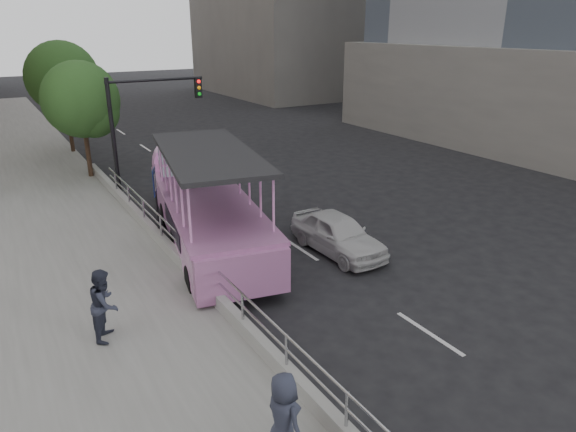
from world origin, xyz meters
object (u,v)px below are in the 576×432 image
at_px(car, 338,234).
at_px(pedestrian_far, 284,418).
at_px(duck_boat, 203,204).
at_px(street_tree_near, 84,103).
at_px(traffic_signal, 140,117).
at_px(pedestrian_mid, 105,304).
at_px(parking_sign, 156,198).
at_px(street_tree_far, 65,80).

relative_size(car, pedestrian_far, 2.36).
height_order(duck_boat, street_tree_near, street_tree_near).
bearing_deg(street_tree_near, traffic_signal, -65.02).
bearing_deg(pedestrian_mid, pedestrian_far, -135.24).
bearing_deg(street_tree_near, parking_sign, -88.11).
distance_m(car, pedestrian_mid, 8.03).
bearing_deg(pedestrian_far, street_tree_near, -9.76).
bearing_deg(duck_boat, pedestrian_mid, -131.47).
xyz_separation_m(pedestrian_mid, street_tree_near, (2.60, 14.45, 2.65)).
relative_size(pedestrian_mid, street_tree_near, 0.30).
height_order(duck_boat, car, duck_boat).
relative_size(duck_boat, car, 2.78).
xyz_separation_m(traffic_signal, street_tree_near, (-1.60, 3.43, 0.32)).
bearing_deg(car, pedestrian_far, -133.00).
bearing_deg(pedestrian_far, car, -49.05).
distance_m(pedestrian_mid, parking_sign, 5.99).
bearing_deg(pedestrian_mid, parking_sign, -2.30).
bearing_deg(street_tree_near, duck_boat, -78.54).
distance_m(car, street_tree_near, 14.19).
relative_size(pedestrian_far, traffic_signal, 0.32).
height_order(car, street_tree_near, street_tree_near).
relative_size(duck_boat, parking_sign, 3.92).
bearing_deg(parking_sign, street_tree_far, 90.39).
relative_size(pedestrian_mid, pedestrian_far, 1.05).
bearing_deg(car, street_tree_far, 103.96).
bearing_deg(pedestrian_mid, street_tree_near, 16.63).
distance_m(car, parking_sign, 6.18).
bearing_deg(pedestrian_far, street_tree_far, -9.59).
bearing_deg(car, pedestrian_mid, -169.21).
relative_size(parking_sign, traffic_signal, 0.53).
xyz_separation_m(street_tree_near, street_tree_far, (0.20, 6.00, 0.49)).
bearing_deg(traffic_signal, pedestrian_far, -98.79).
xyz_separation_m(car, pedestrian_mid, (-7.84, -1.65, 0.50)).
relative_size(street_tree_near, street_tree_far, 0.89).
distance_m(pedestrian_far, street_tree_far, 25.87).
height_order(car, parking_sign, parking_sign).
bearing_deg(pedestrian_far, parking_sign, -13.77).
xyz_separation_m(car, traffic_signal, (-3.65, 9.37, 2.83)).
bearing_deg(pedestrian_far, duck_boat, -22.37).
xyz_separation_m(car, street_tree_far, (-5.04, 18.80, 3.64)).
bearing_deg(pedestrian_mid, traffic_signal, 5.98).
height_order(car, pedestrian_far, pedestrian_far).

